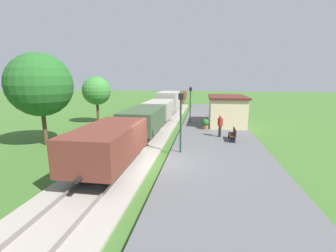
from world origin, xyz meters
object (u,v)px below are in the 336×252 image
potted_planter (205,124)px  freight_train (165,106)px  bench_down_platform (222,113)px  lamp_post_near (181,111)px  tree_trackside_far (97,91)px  station_hut (226,110)px  person_waiting (220,125)px  bench_near_hut (233,134)px  lamp_post_far (190,98)px  tree_trackside_mid (40,85)px

potted_planter → freight_train: bearing=125.7°
bench_down_platform → lamp_post_near: lamp_post_near is taller
tree_trackside_far → station_hut: bearing=0.5°
person_waiting → lamp_post_near: (-2.62, -4.28, 1.62)m
bench_near_hut → lamp_post_near: lamp_post_near is taller
potted_planter → tree_trackside_far: size_ratio=0.19×
lamp_post_far → tree_trackside_mid: 13.30m
freight_train → person_waiting: bearing=-57.8°
lamp_post_far → station_hut: bearing=-5.5°
tree_trackside_mid → person_waiting: bearing=14.7°
station_hut → lamp_post_far: size_ratio=1.57×
bench_down_platform → tree_trackside_mid: tree_trackside_mid is taller
bench_down_platform → person_waiting: bearing=-95.2°
station_hut → potted_planter: station_hut is taller
bench_down_platform → lamp_post_near: size_ratio=0.41×
bench_down_platform → tree_trackside_mid: (-13.24, -12.60, 3.51)m
station_hut → bench_down_platform: (-0.08, 4.02, -0.93)m
lamp_post_near → tree_trackside_mid: size_ratio=0.58×
station_hut → person_waiting: (-0.93, -5.33, -0.47)m
freight_train → station_hut: (6.80, -4.00, 0.20)m
bench_near_hut → lamp_post_far: (-3.47, 6.69, 2.08)m
station_hut → lamp_post_far: lamp_post_far is taller
person_waiting → freight_train: bearing=-80.4°
tree_trackside_mid → bench_down_platform: bearing=43.6°
station_hut → tree_trackside_far: (-13.34, -0.12, 1.76)m
station_hut → person_waiting: size_ratio=3.39×
bench_down_platform → bench_near_hut: bearing=-90.0°
lamp_post_near → station_hut: bearing=69.7°
freight_train → lamp_post_far: (3.24, -3.65, 1.35)m
potted_planter → tree_trackside_mid: (-11.29, -5.94, 3.51)m
station_hut → bench_near_hut: size_ratio=3.87×
bench_down_platform → person_waiting: size_ratio=0.88×
bench_near_hut → station_hut: bearing=89.3°
bench_down_platform → lamp_post_far: (-3.47, -3.68, 2.08)m
tree_trackside_mid → bench_near_hut: bearing=9.6°
station_hut → lamp_post_near: bearing=-110.3°
bench_near_hut → bench_down_platform: 10.37m
freight_train → person_waiting: 11.02m
bench_down_platform → lamp_post_near: (-3.47, -13.63, 2.08)m
tree_trackside_mid → tree_trackside_far: bearing=90.1°
bench_near_hut → potted_planter: size_ratio=1.64×
station_hut → person_waiting: station_hut is taller
station_hut → bench_near_hut: station_hut is taller
bench_down_platform → tree_trackside_mid: size_ratio=0.23×
freight_train → tree_trackside_far: 7.97m
freight_train → tree_trackside_far: tree_trackside_far is taller
person_waiting → potted_planter: 2.94m
freight_train → potted_planter: (4.77, -6.63, -0.73)m
tree_trackside_far → bench_down_platform: bearing=17.3°
person_waiting → lamp_post_far: size_ratio=0.46×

